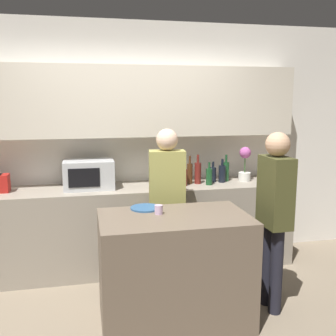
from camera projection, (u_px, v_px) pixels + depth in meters
The scene contains 17 objects.
back_wall at pixel (125, 128), 4.38m from camera, with size 6.40×0.40×2.70m.
back_counter at pixel (130, 228), 4.30m from camera, with size 3.60×0.62×0.92m.
kitchen_island at pixel (174, 269), 3.25m from camera, with size 1.21×0.73×0.92m.
microwave at pixel (89, 174), 4.14m from camera, with size 0.52×0.39×0.30m.
potted_plant at pixel (245, 164), 4.50m from camera, with size 0.14×0.14×0.39m.
bottle_0 at pixel (174, 176), 4.35m from camera, with size 0.08×0.08×0.24m.
bottle_1 at pixel (184, 177), 4.26m from camera, with size 0.08×0.08×0.25m.
bottle_2 at pixel (190, 173), 4.36m from camera, with size 0.06×0.06×0.31m.
bottle_3 at pixel (198, 173), 4.37m from camera, with size 0.07×0.07×0.33m.
bottle_4 at pixel (209, 176), 4.31m from camera, with size 0.07×0.07×0.25m.
bottle_5 at pixel (213, 174), 4.46m from camera, with size 0.07×0.07×0.23m.
bottle_6 at pixel (222, 173), 4.44m from camera, with size 0.08×0.08×0.27m.
bottle_7 at pixel (226, 171), 4.51m from camera, with size 0.07×0.07×0.31m.
plate_on_island at pixel (145, 208), 3.38m from camera, with size 0.26×0.26×0.01m.
cup_0 at pixel (159, 210), 3.22m from camera, with size 0.07×0.07×0.08m.
person_left at pixel (167, 196), 3.79m from camera, with size 0.36×0.23×1.58m.
person_center at pixel (275, 207), 3.37m from camera, with size 0.21×0.34×1.58m.
Camera 1 is at (-0.45, -2.73, 1.85)m, focal length 42.00 mm.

